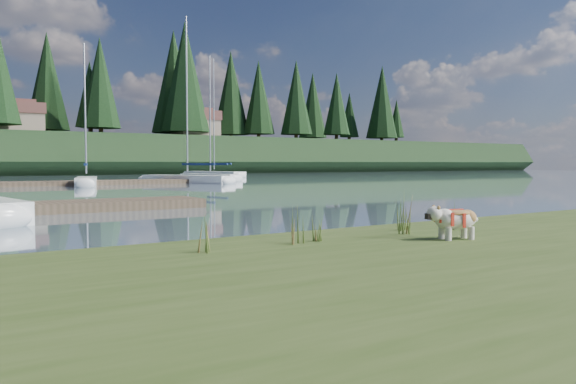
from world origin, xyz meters
TOP-DOWN VIEW (x-y plane):
  - ground at (0.00, 30.00)m, footprint 200.00×200.00m
  - bank at (0.00, -6.00)m, footprint 60.00×9.00m
  - bulldog at (2.84, -3.59)m, footprint 0.87×0.50m
  - dock_far at (2.00, 30.00)m, footprint 26.00×2.20m
  - sailboat_bg_2 at (4.95, 29.02)m, footprint 2.70×6.17m
  - sailboat_bg_3 at (12.14, 30.71)m, footprint 5.49×8.30m
  - sailboat_bg_4 at (15.90, 34.36)m, footprint 3.37×7.17m
  - sailboat_bg_5 at (21.95, 46.75)m, footprint 4.28×9.16m
  - weed_0 at (0.58, -2.65)m, footprint 0.17×0.14m
  - weed_1 at (0.97, -2.65)m, footprint 0.17×0.14m
  - weed_2 at (2.68, -2.75)m, footprint 0.17×0.14m
  - weed_3 at (-0.90, -2.71)m, footprint 0.17×0.14m
  - weed_4 at (2.98, -2.32)m, footprint 0.17×0.14m
  - weed_5 at (3.75, -2.79)m, footprint 0.17×0.14m
  - mud_lip at (0.00, -1.60)m, footprint 60.00×0.50m
  - conifer_5 at (15.00, 70.00)m, footprint 3.96×3.96m
  - conifer_6 at (28.00, 68.00)m, footprint 7.04×7.04m
  - conifer_7 at (42.00, 71.00)m, footprint 5.28×5.28m
  - conifer_8 at (55.00, 67.00)m, footprint 4.62×4.62m
  - conifer_9 at (68.00, 70.00)m, footprint 5.94×5.94m
  - house_1 at (6.00, 71.00)m, footprint 6.30×5.30m
  - house_2 at (30.00, 69.00)m, footprint 6.30×5.30m

SIDE VIEW (x-z plane):
  - ground at x=0.00m, z-range 0.00..0.00m
  - mud_lip at x=0.00m, z-range 0.00..0.14m
  - dock_far at x=2.00m, z-range 0.00..0.30m
  - bank at x=0.00m, z-range 0.00..0.35m
  - sailboat_bg_5 at x=21.95m, z-range -6.08..6.71m
  - sailboat_bg_3 at x=12.14m, z-range -5.90..6.55m
  - sailboat_bg_4 at x=15.90m, z-range -4.93..5.59m
  - sailboat_bg_2 at x=4.95m, z-range -4.33..5.00m
  - weed_1 at x=0.97m, z-range 0.31..0.75m
  - weed_4 at x=2.98m, z-range 0.31..0.80m
  - weed_3 at x=-0.90m, z-range 0.31..0.82m
  - weed_0 at x=0.58m, z-range 0.31..0.84m
  - weed_5 at x=3.75m, z-range 0.30..0.90m
  - weed_2 at x=2.68m, z-range 0.29..1.01m
  - bulldog at x=2.84m, z-range 0.41..0.92m
  - house_1 at x=6.00m, z-range 4.99..9.64m
  - house_2 at x=30.00m, z-range 4.99..9.64m
  - conifer_5 at x=15.00m, z-range 5.65..16.00m
  - conifer_8 at x=55.00m, z-range 5.62..17.40m
  - conifer_7 at x=42.00m, z-range 5.59..18.79m
  - conifer_9 at x=68.00m, z-range 5.55..20.18m
  - conifer_6 at x=28.00m, z-range 5.49..22.49m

